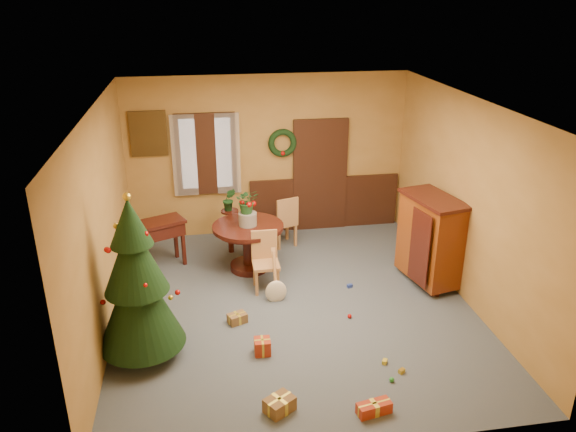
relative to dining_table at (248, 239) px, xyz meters
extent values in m
plane|color=#3A4455|center=(0.53, -1.23, -0.54)|extent=(5.50, 5.50, 0.00)
plane|color=silver|center=(0.53, -1.23, 2.36)|extent=(5.50, 5.50, 0.00)
plane|color=olive|center=(0.53, 1.52, 0.91)|extent=(5.00, 0.00, 5.00)
plane|color=olive|center=(0.53, -3.98, 0.91)|extent=(5.00, 0.00, 5.00)
plane|color=olive|center=(-1.97, -1.23, 0.91)|extent=(0.00, 5.50, 5.50)
plane|color=olive|center=(3.03, -1.23, 0.91)|extent=(0.00, 5.50, 5.50)
cube|color=black|center=(1.58, 1.48, -0.04)|extent=(2.80, 0.06, 1.00)
cube|color=black|center=(1.48, 1.47, 0.51)|extent=(1.00, 0.08, 2.10)
cube|color=white|center=(1.48, 1.50, 0.46)|extent=(0.80, 0.03, 1.90)
cube|color=black|center=(-0.57, 1.47, 1.01)|extent=(1.05, 0.08, 1.45)
cube|color=white|center=(-0.57, 1.50, 1.01)|extent=(0.88, 0.03, 1.25)
cube|color=white|center=(-0.95, 1.42, 1.01)|extent=(0.42, 0.02, 1.45)
cube|color=white|center=(-0.19, 1.42, 1.01)|extent=(0.42, 0.02, 1.45)
torus|color=black|center=(0.78, 1.44, 1.16)|extent=(0.51, 0.11, 0.51)
cube|color=#4C3819|center=(-1.52, 1.48, 1.41)|extent=(0.62, 0.05, 0.78)
cube|color=gray|center=(-1.52, 1.51, 1.41)|extent=(0.48, 0.02, 0.62)
cylinder|color=black|center=(0.00, 0.00, 0.20)|extent=(1.13, 1.13, 0.06)
cylinder|color=black|center=(0.00, 0.00, 0.14)|extent=(1.01, 1.01, 0.04)
cylinder|color=black|center=(0.00, 0.00, -0.16)|extent=(0.18, 0.18, 0.63)
cylinder|color=black|center=(0.00, 0.00, -0.49)|extent=(0.61, 0.61, 0.10)
cylinder|color=slate|center=(0.00, 0.00, 0.34)|extent=(0.29, 0.29, 0.21)
imported|color=#1E4C23|center=(0.00, 0.00, 0.64)|extent=(0.36, 0.31, 0.40)
cube|color=#A96D43|center=(0.19, -0.71, -0.12)|extent=(0.40, 0.40, 0.05)
cube|color=#A96D43|center=(0.19, -0.53, 0.13)|extent=(0.39, 0.04, 0.47)
cube|color=#A96D43|center=(0.35, -0.55, -0.34)|extent=(0.04, 0.04, 0.40)
cube|color=#A96D43|center=(0.03, -0.55, -0.34)|extent=(0.04, 0.04, 0.40)
cube|color=#A96D43|center=(0.35, -0.87, -0.34)|extent=(0.04, 0.04, 0.40)
cube|color=#A96D43|center=(0.03, -0.86, -0.34)|extent=(0.04, 0.04, 0.40)
cube|color=#A96D43|center=(0.69, 0.84, -0.11)|extent=(0.51, 0.51, 0.05)
cube|color=#A96D43|center=(0.75, 0.67, 0.15)|extent=(0.39, 0.16, 0.48)
cube|color=#A96D43|center=(0.59, 0.64, -0.34)|extent=(0.05, 0.05, 0.41)
cube|color=#A96D43|center=(0.90, 0.74, -0.34)|extent=(0.05, 0.05, 0.41)
cube|color=#A96D43|center=(0.49, 0.95, -0.34)|extent=(0.05, 0.05, 0.41)
cube|color=#A96D43|center=(0.80, 1.05, -0.34)|extent=(0.05, 0.05, 0.41)
cylinder|color=black|center=(-0.24, 0.69, -0.17)|extent=(0.09, 0.09, 0.75)
cylinder|color=black|center=(-0.24, 0.69, 0.21)|extent=(0.30, 0.30, 0.03)
imported|color=#19471E|center=(-0.24, 0.69, 0.42)|extent=(0.23, 0.19, 0.40)
cylinder|color=#382111|center=(-1.52, -2.09, -0.43)|extent=(0.13, 0.13, 0.23)
cone|color=black|center=(-1.52, -2.09, 0.26)|extent=(1.05, 1.05, 1.24)
cone|color=black|center=(-1.52, -2.09, 0.84)|extent=(0.76, 0.76, 0.90)
cone|color=black|center=(-1.52, -2.09, 1.26)|extent=(0.50, 0.50, 0.57)
sphere|color=gold|center=(-1.52, -2.09, 1.57)|extent=(0.10, 0.10, 0.10)
cube|color=black|center=(-1.45, 0.33, 0.23)|extent=(1.00, 0.78, 0.05)
cube|color=black|center=(-1.45, 0.33, 0.09)|extent=(0.94, 0.72, 0.19)
cube|color=black|center=(-1.83, 0.33, -0.17)|extent=(0.18, 0.31, 0.74)
cube|color=black|center=(-1.07, 0.33, -0.17)|extent=(0.18, 0.31, 0.74)
cube|color=#501909|center=(2.68, -0.87, 0.18)|extent=(0.72, 1.12, 1.28)
cube|color=black|center=(2.68, -0.87, 0.84)|extent=(0.80, 1.19, 0.05)
cylinder|color=black|center=(2.68, -1.31, -0.50)|extent=(0.07, 0.07, 0.09)
cylinder|color=black|center=(2.68, -0.44, -0.50)|extent=(0.07, 0.07, 0.09)
cube|color=brown|center=(0.00, -3.35, -0.46)|extent=(0.38, 0.36, 0.16)
cube|color=gold|center=(0.00, -3.35, -0.46)|extent=(0.28, 0.20, 0.17)
cube|color=gold|center=(0.00, -3.35, -0.46)|extent=(0.16, 0.22, 0.17)
cube|color=#A42F15|center=(-0.06, -2.29, -0.45)|extent=(0.20, 0.20, 0.20)
cube|color=gold|center=(-0.06, -2.29, -0.45)|extent=(0.20, 0.03, 0.20)
cube|color=gold|center=(-0.06, -2.29, -0.45)|extent=(0.03, 0.20, 0.20)
cube|color=brown|center=(-0.31, -1.54, -0.48)|extent=(0.29, 0.25, 0.13)
cube|color=gold|center=(-0.31, -1.54, -0.48)|extent=(0.24, 0.12, 0.13)
cube|color=gold|center=(-0.31, -1.54, -0.48)|extent=(0.10, 0.17, 0.13)
cube|color=#A42F15|center=(1.00, -3.55, -0.48)|extent=(0.40, 0.23, 0.13)
cube|color=gold|center=(1.00, -3.55, -0.48)|extent=(0.38, 0.10, 0.14)
cube|color=gold|center=(1.00, -3.55, -0.48)|extent=(0.08, 0.16, 0.14)
cube|color=#253DA2|center=(1.46, -0.85, -0.52)|extent=(0.09, 0.07, 0.05)
sphere|color=#248730|center=(1.36, -3.08, -0.51)|extent=(0.06, 0.06, 0.06)
cube|color=gold|center=(1.39, -2.74, -0.52)|extent=(0.09, 0.09, 0.05)
sphere|color=#B90F0C|center=(1.23, -1.68, -0.51)|extent=(0.06, 0.06, 0.06)
cube|color=gold|center=(1.53, -2.94, -0.52)|extent=(0.09, 0.09, 0.05)
camera|label=1|loc=(-0.69, -8.13, 3.73)|focal=35.00mm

